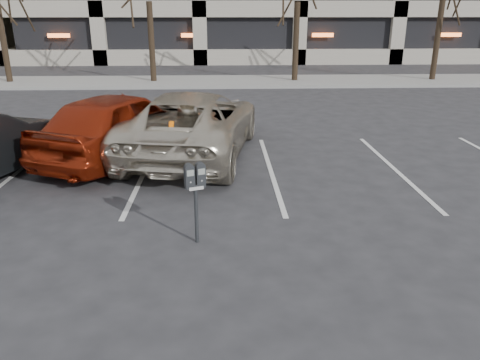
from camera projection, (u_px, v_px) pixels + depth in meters
The scene contains 6 objects.
ground at pixel (205, 213), 8.23m from camera, with size 140.00×140.00×0.00m, color #28282B.
sidewalk at pixel (215, 82), 23.25m from camera, with size 80.00×4.00×0.12m, color gray.
stall_lines at pixel (145, 172), 10.34m from camera, with size 16.90×5.20×0.00m.
parking_meter at pixel (195, 184), 6.88m from camera, with size 0.34×0.23×1.25m.
suv_silver at pixel (193, 123), 11.34m from camera, with size 3.56×6.01×1.57m.
car_red at pixel (119, 125), 11.07m from camera, with size 1.93×4.79×1.63m, color maroon.
Camera 1 is at (0.32, -7.57, 3.34)m, focal length 35.00 mm.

